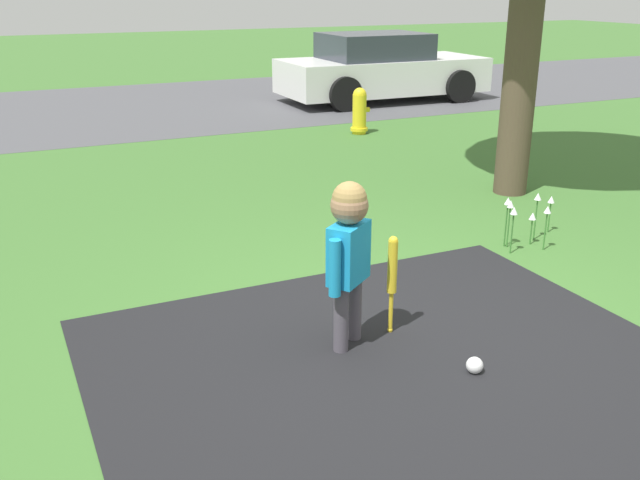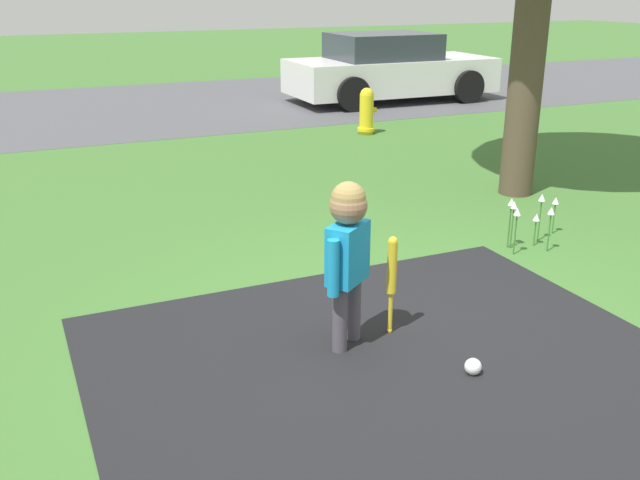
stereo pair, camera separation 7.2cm
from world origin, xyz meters
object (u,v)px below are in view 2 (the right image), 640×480
child (348,242)px  fire_hydrant (367,111)px  baseball_bat (392,271)px  sports_ball (473,367)px  parked_car (389,69)px

child → fire_hydrant: bearing=25.0°
child → fire_hydrant: child is taller
child → fire_hydrant: size_ratio=1.55×
baseball_bat → sports_ball: (0.18, -0.65, -0.37)m
child → baseball_bat: size_ratio=1.60×
fire_hydrant → sports_ball: bearing=-112.6°
fire_hydrant → baseball_bat: bearing=-116.3°
child → fire_hydrant: 6.55m
child → baseball_bat: 0.41m
baseball_bat → parked_car: bearing=60.8°
fire_hydrant → parked_car: (1.83, 2.60, 0.25)m
child → parked_car: 9.70m
fire_hydrant → parked_car: 3.19m
child → sports_ball: bearing=-87.1°
sports_ball → baseball_bat: bearing=105.5°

